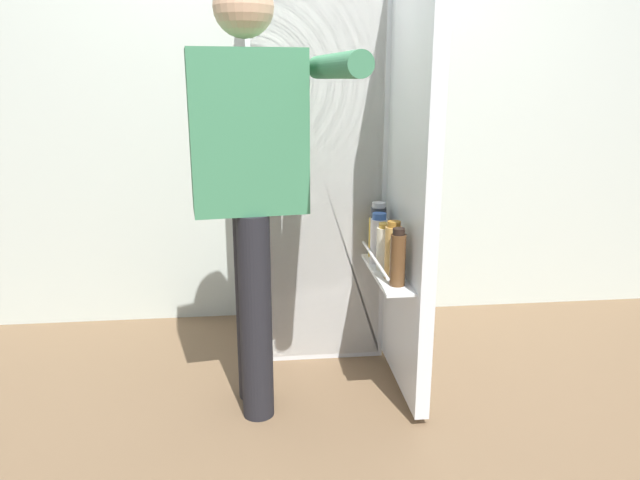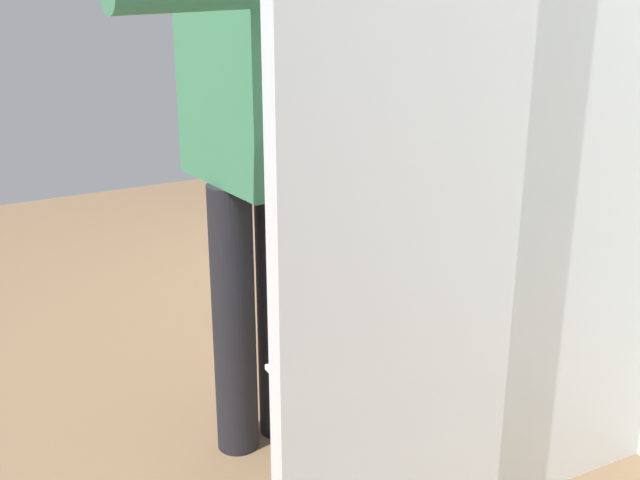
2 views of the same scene
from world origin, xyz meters
The scene contains 4 objects.
ground_plane centered at (0.00, 0.00, 0.00)m, with size 6.18×6.18×0.00m, color brown.
kitchen_wall centered at (0.00, 0.87, 1.34)m, with size 4.40×0.10×2.67m, color beige.
refrigerator centered at (0.03, 0.48, 0.90)m, with size 0.65×1.15×1.80m.
person centered at (-0.28, -0.11, 0.95)m, with size 0.58×0.67×1.59m.
Camera 1 is at (-0.26, -2.21, 1.26)m, focal length 32.74 mm.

